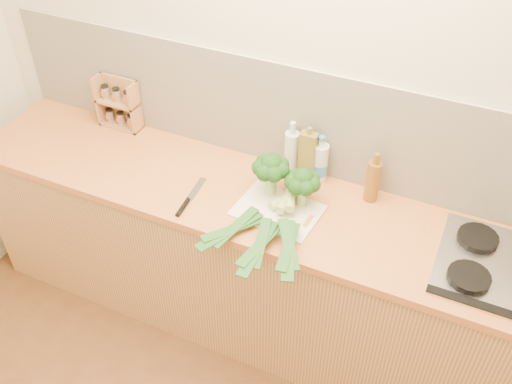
% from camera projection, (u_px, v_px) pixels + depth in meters
% --- Properties ---
extents(room_shell, '(3.50, 3.50, 3.50)m').
position_uv_depth(room_shell, '(303.00, 122.00, 2.64)').
color(room_shell, beige).
rests_on(room_shell, ground).
extents(counter, '(3.20, 0.62, 0.90)m').
position_uv_depth(counter, '(275.00, 269.00, 2.90)').
color(counter, tan).
rests_on(counter, ground).
extents(gas_hob, '(0.58, 0.50, 0.04)m').
position_uv_depth(gas_hob, '(511.00, 271.00, 2.27)').
color(gas_hob, silver).
rests_on(gas_hob, counter).
extents(chopping_board, '(0.40, 0.31, 0.01)m').
position_uv_depth(chopping_board, '(278.00, 211.00, 2.56)').
color(chopping_board, white).
rests_on(chopping_board, counter).
extents(broccoli_left, '(0.17, 0.17, 0.22)m').
position_uv_depth(broccoli_left, '(271.00, 168.00, 2.55)').
color(broccoli_left, '#A3C975').
rests_on(broccoli_left, chopping_board).
extents(broccoli_right, '(0.16, 0.16, 0.20)m').
position_uv_depth(broccoli_right, '(303.00, 181.00, 2.50)').
color(broccoli_right, '#A3C975').
rests_on(broccoli_right, chopping_board).
extents(leek_front, '(0.31, 0.59, 0.04)m').
position_uv_depth(leek_front, '(268.00, 209.00, 2.53)').
color(leek_front, white).
rests_on(leek_front, chopping_board).
extents(leek_mid, '(0.11, 0.68, 0.04)m').
position_uv_depth(leek_mid, '(279.00, 211.00, 2.49)').
color(leek_mid, white).
rests_on(leek_mid, chopping_board).
extents(leek_back, '(0.28, 0.64, 0.04)m').
position_uv_depth(leek_back, '(290.00, 211.00, 2.47)').
color(leek_back, white).
rests_on(leek_back, chopping_board).
extents(chefs_knife, '(0.05, 0.30, 0.02)m').
position_uv_depth(chefs_knife, '(186.00, 203.00, 2.60)').
color(chefs_knife, silver).
rests_on(chefs_knife, counter).
extents(spice_rack, '(0.23, 0.09, 0.28)m').
position_uv_depth(spice_rack, '(120.00, 106.00, 3.02)').
color(spice_rack, tan).
rests_on(spice_rack, counter).
extents(oil_tin, '(0.08, 0.05, 0.29)m').
position_uv_depth(oil_tin, '(308.00, 157.00, 2.66)').
color(oil_tin, olive).
rests_on(oil_tin, counter).
extents(glass_bottle, '(0.07, 0.07, 0.29)m').
position_uv_depth(glass_bottle, '(292.00, 153.00, 2.70)').
color(glass_bottle, silver).
rests_on(glass_bottle, counter).
extents(amber_bottle, '(0.06, 0.06, 0.26)m').
position_uv_depth(amber_bottle, '(373.00, 181.00, 2.56)').
color(amber_bottle, brown).
rests_on(amber_bottle, counter).
extents(water_bottle, '(0.08, 0.08, 0.23)m').
position_uv_depth(water_bottle, '(320.00, 164.00, 2.68)').
color(water_bottle, silver).
rests_on(water_bottle, counter).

